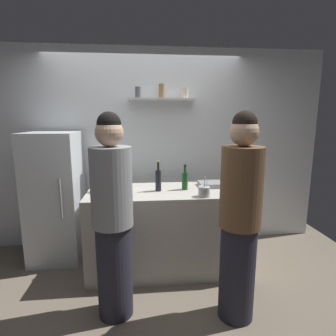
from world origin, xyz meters
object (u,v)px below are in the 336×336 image
at_px(baking_pan, 214,184).
at_px(person_brown_jacket, 240,220).
at_px(water_bottle_plastic, 103,182).
at_px(wine_bottle_green_glass, 185,180).
at_px(wine_bottle_dark_glass, 158,180).
at_px(refrigerator, 55,197).
at_px(utensil_holder, 204,192).
at_px(person_grey_hoodie, 113,219).

relative_size(baking_pan, person_brown_jacket, 0.19).
height_order(water_bottle_plastic, person_brown_jacket, person_brown_jacket).
relative_size(baking_pan, wine_bottle_green_glass, 1.20).
bearing_deg(wine_bottle_dark_glass, baking_pan, 11.98).
bearing_deg(refrigerator, wine_bottle_dark_glass, -17.49).
bearing_deg(utensil_holder, wine_bottle_dark_glass, 149.65).
xyz_separation_m(refrigerator, water_bottle_plastic, (0.62, -0.36, 0.26)).
xyz_separation_m(wine_bottle_green_glass, person_grey_hoodie, (-0.72, -0.72, -0.15)).
xyz_separation_m(utensil_holder, wine_bottle_green_glass, (-0.15, 0.29, 0.05)).
height_order(wine_bottle_dark_glass, person_brown_jacket, person_brown_jacket).
bearing_deg(wine_bottle_green_glass, baking_pan, 17.17).
distance_m(refrigerator, utensil_holder, 1.80).
height_order(refrigerator, utensil_holder, refrigerator).
distance_m(utensil_holder, person_brown_jacket, 0.59).
distance_m(refrigerator, person_grey_hoodie, 1.35).
relative_size(person_grey_hoodie, person_brown_jacket, 1.00).
bearing_deg(utensil_holder, person_grey_hoodie, -153.74).
bearing_deg(refrigerator, water_bottle_plastic, -30.16).
distance_m(wine_bottle_dark_glass, wine_bottle_green_glass, 0.30).
bearing_deg(water_bottle_plastic, person_grey_hoodie, -76.34).
bearing_deg(refrigerator, utensil_holder, -21.20).
bearing_deg(baking_pan, person_grey_hoodie, -142.34).
bearing_deg(refrigerator, baking_pan, -7.46).
distance_m(refrigerator, water_bottle_plastic, 0.77).
xyz_separation_m(utensil_holder, person_brown_jacket, (0.17, -0.56, -0.09)).
xyz_separation_m(refrigerator, utensil_holder, (1.67, -0.65, 0.20)).
relative_size(wine_bottle_green_glass, water_bottle_plastic, 1.13).
xyz_separation_m(wine_bottle_dark_glass, water_bottle_plastic, (-0.60, 0.02, -0.01)).
bearing_deg(person_brown_jacket, water_bottle_plastic, 139.47).
height_order(utensil_holder, water_bottle_plastic, water_bottle_plastic).
height_order(refrigerator, person_grey_hoodie, person_grey_hoodie).
relative_size(wine_bottle_dark_glass, water_bottle_plastic, 1.34).
relative_size(baking_pan, water_bottle_plastic, 1.35).
xyz_separation_m(baking_pan, person_brown_jacket, (-0.03, -0.96, -0.06)).
bearing_deg(wine_bottle_dark_glass, refrigerator, 162.51).
relative_size(baking_pan, wine_bottle_dark_glass, 1.01).
bearing_deg(baking_pan, refrigerator, 172.54).
xyz_separation_m(baking_pan, utensil_holder, (-0.21, -0.40, 0.03)).
height_order(water_bottle_plastic, person_grey_hoodie, person_grey_hoodie).
height_order(wine_bottle_green_glass, water_bottle_plastic, wine_bottle_green_glass).
relative_size(water_bottle_plastic, person_brown_jacket, 0.14).
relative_size(refrigerator, person_brown_jacket, 0.88).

